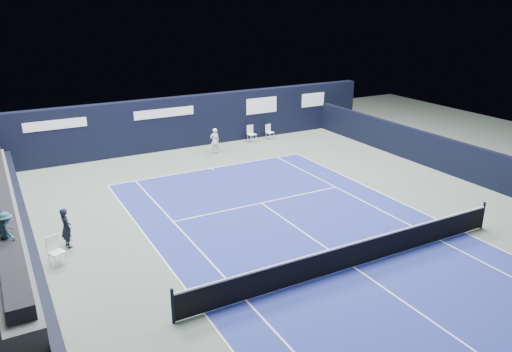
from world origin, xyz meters
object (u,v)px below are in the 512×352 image
Objects in this scene: tennis_net at (355,254)px; folding_chair_back_a at (251,131)px; line_judge_chair at (55,249)px; tennis_player at (215,141)px; folding_chair_back_b at (269,131)px.

folding_chair_back_a is at bearing 74.31° from tennis_net.
tennis_net reaches higher than line_judge_chair.
tennis_player reaches higher than tennis_net.
tennis_net is at bearing -95.40° from tennis_player.
tennis_player is (-3.03, -1.23, 0.05)m from folding_chair_back_a.
tennis_player reaches higher than folding_chair_back_b.
folding_chair_back_a reaches higher than line_judge_chair.
tennis_net is (-4.39, -15.62, -0.19)m from folding_chair_back_a.
tennis_net is at bearing -121.03° from folding_chair_back_b.
tennis_player is at bearing -175.59° from folding_chair_back_b.
folding_chair_back_a is 0.70× the size of tennis_player.
folding_chair_back_a is at bearing 167.68° from folding_chair_back_b.
folding_chair_back_b is at bearing -7.67° from folding_chair_back_a.
line_judge_chair is (-14.51, -10.56, 0.05)m from folding_chair_back_b.
line_judge_chair is 0.70× the size of tennis_player.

